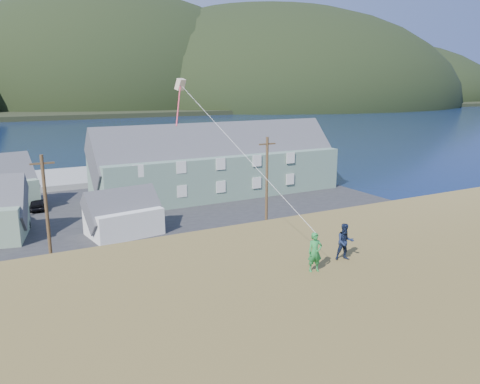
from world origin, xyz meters
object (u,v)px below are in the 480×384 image
object	(u,v)px
lodge	(219,162)
kite_flyer_navy	(345,242)
wharf	(5,184)
shed_white	(123,214)
kite_flyer_green	(315,252)

from	to	relation	value
lodge	kite_flyer_navy	xyz separation A→B (m)	(-13.69, -40.38, 3.59)
wharf	shed_white	world-z (taller)	shed_white
shed_white	lodge	bearing A→B (deg)	27.39
wharf	lodge	size ratio (longest dim) A/B	0.81
shed_white	kite_flyer_green	size ratio (longest dim) A/B	4.90
kite_flyer_green	kite_flyer_navy	world-z (taller)	kite_flyer_green
wharf	shed_white	distance (m)	31.04
kite_flyer_green	wharf	bearing A→B (deg)	112.81
shed_white	kite_flyer_green	xyz separation A→B (m)	(-0.03, -29.66, 5.84)
kite_flyer_green	lodge	bearing A→B (deg)	83.16
shed_white	kite_flyer_navy	distance (m)	29.89
kite_flyer_navy	wharf	bearing A→B (deg)	121.55
lodge	kite_flyer_green	xyz separation A→B (m)	(-15.49, -40.78, 3.60)
wharf	kite_flyer_green	distance (m)	60.43
wharf	shed_white	xyz separation A→B (m)	(9.25, -29.59, 1.67)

